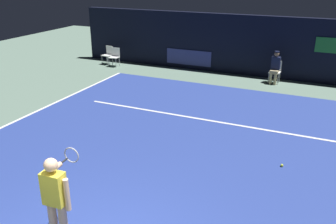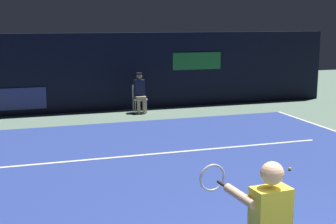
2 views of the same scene
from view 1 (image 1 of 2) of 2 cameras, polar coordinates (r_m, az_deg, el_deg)
ground_plane at (r=9.75m, az=3.10°, el=-5.52°), size 33.56×33.56×0.00m
court_surface at (r=9.74m, az=3.10°, el=-5.49°), size 11.13×11.16×0.01m
line_sideline_right at (r=12.63m, az=-20.88°, el=-0.41°), size 0.10×11.16×0.01m
line_service at (r=11.42m, az=6.69°, el=-1.36°), size 8.68×0.10×0.01m
back_wall at (r=16.46m, az=13.24°, el=10.00°), size 16.84×0.33×2.60m
tennis_player at (r=6.27m, az=-17.05°, el=-12.81°), size 0.67×0.93×1.73m
line_judge_on_chair at (r=15.61m, az=16.40°, el=6.78°), size 0.46×0.54×1.32m
courtside_chair_near at (r=17.97m, az=-8.34°, el=8.68°), size 0.46×0.44×0.88m
courtside_chair_far at (r=18.44m, az=-9.36°, el=8.95°), size 0.50×0.48×0.88m
tennis_ball at (r=9.21m, az=17.37°, el=-7.96°), size 0.07×0.07×0.07m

